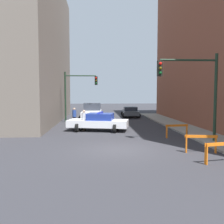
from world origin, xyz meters
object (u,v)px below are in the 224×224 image
Objects in this scene: traffic_light_near at (197,84)px; pedestrian_crossing at (84,120)px; traffic_light_far at (76,89)px; barrier_mid at (221,149)px; pedestrian_corner at (74,117)px; white_truck at (92,112)px; barrier_corner at (177,129)px; parked_car_near at (130,112)px; police_car at (99,122)px; barrier_back at (201,141)px.

pedestrian_crossing is at bearing 142.08° from traffic_light_near.
barrier_mid is (7.36, -16.08, -2.78)m from traffic_light_far.
pedestrian_corner is (-1.03, 3.02, 0.00)m from pedestrian_crossing.
white_truck is 12.36m from barrier_corner.
traffic_light_near is at bearing -72.40° from barrier_corner.
traffic_light_near is 14.42m from white_truck.
parked_car_near is 2.78× the size of barrier_mid.
traffic_light_far is 1.04× the size of police_car.
barrier_mid is at bearing -65.41° from traffic_light_far.
traffic_light_far is at bearing 117.20° from barrier_back.
white_truck reaches higher than pedestrian_crossing.
barrier_back is (0.92, -18.99, -0.06)m from parked_car_near.
police_car reaches higher than barrier_back.
white_truck reaches higher than barrier_back.
traffic_light_far reaches higher than barrier_mid.
white_truck is 3.29× the size of pedestrian_crossing.
parked_car_near reaches higher than barrier_mid.
traffic_light_near is 3.27× the size of barrier_back.
pedestrian_corner is 1.04× the size of barrier_corner.
pedestrian_crossing reaches higher than parked_car_near.
barrier_corner is (6.35, -3.62, -0.24)m from pedestrian_crossing.
barrier_mid is (5.71, -17.03, -0.29)m from white_truck.
parked_car_near is (4.10, 11.31, -0.05)m from police_car.
police_car is 12.03m from parked_car_near.
barrier_corner is (-0.56, 1.76, -2.91)m from traffic_light_near.
pedestrian_corner is at bearing -125.05° from parked_car_near.
pedestrian_corner is (-7.94, 8.40, -2.67)m from traffic_light_near.
barrier_corner is at bearing 88.90° from barrier_mid.
police_car is 3.13× the size of barrier_back.
white_truck is 3.42× the size of barrier_corner.
traffic_light_near is 3.13× the size of pedestrian_corner.
pedestrian_corner reaches higher than barrier_back.
traffic_light_near reaches higher than pedestrian_corner.
barrier_back is 4.26m from barrier_corner.
barrier_back and barrier_corner have the same top height.
traffic_light_near is 3.26× the size of barrier_corner.
white_truck is 6.10m from parked_car_near.
traffic_light_far is at bearing 124.46° from traffic_light_near.
barrier_corner is at bearing -60.26° from white_truck.
white_truck is 3.46× the size of barrier_mid.
barrier_back is at bearing 124.29° from pedestrian_corner.
parked_car_near is (-1.66, 16.49, -2.86)m from traffic_light_near.
parked_car_near is at bearing 40.64° from white_truck.
traffic_light_near is 3.91m from barrier_back.
traffic_light_near is at bearing -55.54° from traffic_light_far.
barrier_corner is (1.10, -14.74, -0.06)m from parked_car_near.
traffic_light_far is (-8.03, 11.70, -0.13)m from traffic_light_near.
traffic_light_far reaches higher than pedestrian_corner.
police_car reaches higher than barrier_mid.
pedestrian_corner is (-2.18, 3.22, 0.14)m from police_car.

